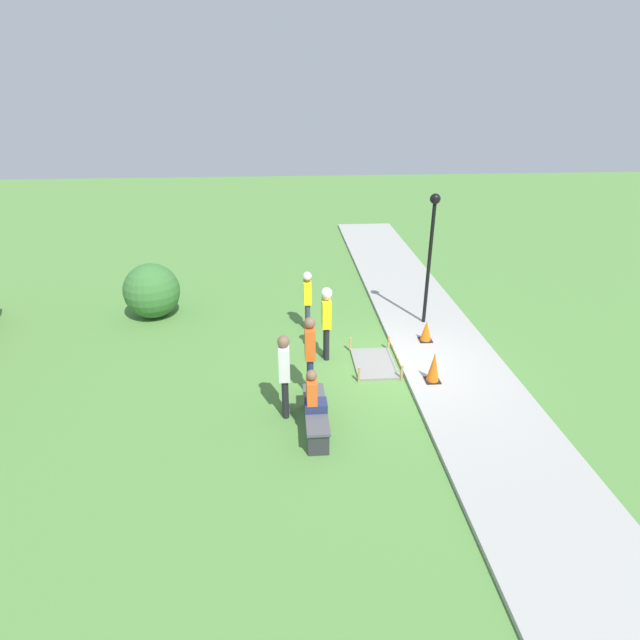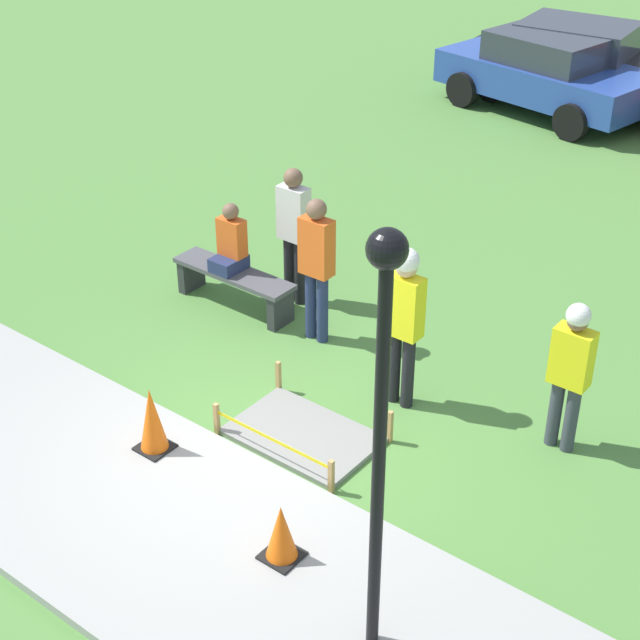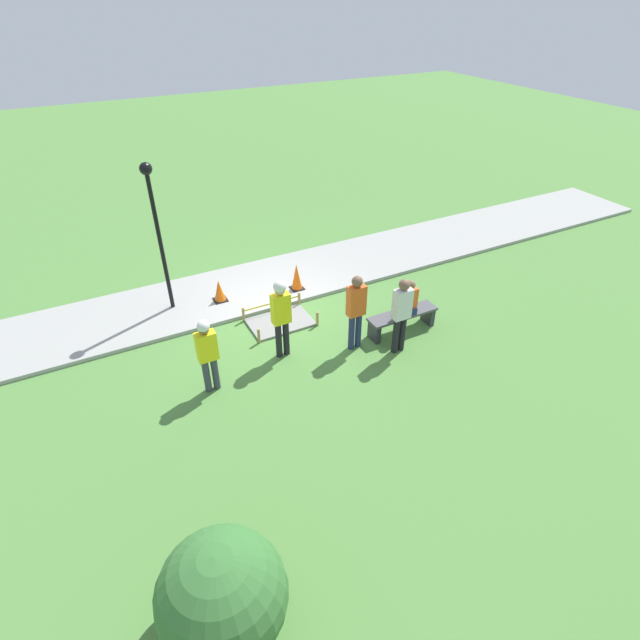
# 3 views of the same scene
# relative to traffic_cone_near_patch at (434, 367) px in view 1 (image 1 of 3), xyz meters

# --- Properties ---
(ground_plane) EXTENTS (60.00, 60.00, 0.00)m
(ground_plane) POSITION_rel_traffic_cone_near_patch_xyz_m (0.77, 0.56, -0.46)
(ground_plane) COLOR #51843D
(sidewalk) EXTENTS (28.00, 2.58, 0.10)m
(sidewalk) POSITION_rel_traffic_cone_near_patch_xyz_m (0.77, -0.73, -0.41)
(sidewalk) COLOR #9E9E99
(sidewalk) RESTS_ON ground_plane
(wet_concrete_patch) EXTENTS (1.57, 1.06, 0.39)m
(wet_concrete_patch) POSITION_rel_traffic_cone_near_patch_xyz_m (1.01, 1.17, -0.43)
(wet_concrete_patch) COLOR gray
(wet_concrete_patch) RESTS_ON ground_plane
(traffic_cone_near_patch) EXTENTS (0.34, 0.34, 0.74)m
(traffic_cone_near_patch) POSITION_rel_traffic_cone_near_patch_xyz_m (0.00, 0.00, 0.00)
(traffic_cone_near_patch) COLOR black
(traffic_cone_near_patch) RESTS_ON sidewalk
(traffic_cone_far_patch) EXTENTS (0.34, 0.34, 0.58)m
(traffic_cone_far_patch) POSITION_rel_traffic_cone_near_patch_xyz_m (2.02, -0.39, -0.08)
(traffic_cone_far_patch) COLOR black
(traffic_cone_far_patch) RESTS_ON sidewalk
(park_bench) EXTENTS (1.76, 0.44, 0.52)m
(park_bench) POSITION_rel_traffic_cone_near_patch_xyz_m (-1.44, 2.81, -0.10)
(park_bench) COLOR #2D2D33
(park_bench) RESTS_ON ground_plane
(person_seated_on_bench) EXTENTS (0.36, 0.44, 0.89)m
(person_seated_on_bench) POSITION_rel_traffic_cone_near_patch_xyz_m (-1.52, 2.86, 0.40)
(person_seated_on_bench) COLOR navy
(person_seated_on_bench) RESTS_ON park_bench
(worker_supervisor) EXTENTS (0.40, 0.28, 1.92)m
(worker_supervisor) POSITION_rel_traffic_cone_near_patch_xyz_m (1.46, 2.34, 0.70)
(worker_supervisor) COLOR black
(worker_supervisor) RESTS_ON ground_plane
(worker_assistant) EXTENTS (0.40, 0.25, 1.71)m
(worker_assistant) POSITION_rel_traffic_cone_near_patch_xyz_m (3.21, 2.71, 0.55)
(worker_assistant) COLOR #383D47
(worker_assistant) RESTS_ON ground_plane
(bystander_in_orange_shirt) EXTENTS (0.40, 0.24, 1.86)m
(bystander_in_orange_shirt) POSITION_rel_traffic_cone_near_patch_xyz_m (-0.11, 2.84, 0.60)
(bystander_in_orange_shirt) COLOR navy
(bystander_in_orange_shirt) RESTS_ON ground_plane
(bystander_in_gray_shirt) EXTENTS (0.40, 0.24, 1.86)m
(bystander_in_gray_shirt) POSITION_rel_traffic_cone_near_patch_xyz_m (-0.92, 3.40, 0.60)
(bystander_in_gray_shirt) COLOR black
(bystander_in_gray_shirt) RESTS_ON ground_plane
(lamppost_near) EXTENTS (0.28, 0.28, 3.68)m
(lamppost_near) POSITION_rel_traffic_cone_near_patch_xyz_m (3.20, -0.65, 2.06)
(lamppost_near) COLOR black
(lamppost_near) RESTS_ON sidewalk
(shrub_rounded_near) EXTENTS (1.63, 1.63, 1.63)m
(shrub_rounded_near) POSITION_rel_traffic_cone_near_patch_xyz_m (4.43, 7.26, 0.35)
(shrub_rounded_near) COLOR #387033
(shrub_rounded_near) RESTS_ON ground_plane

